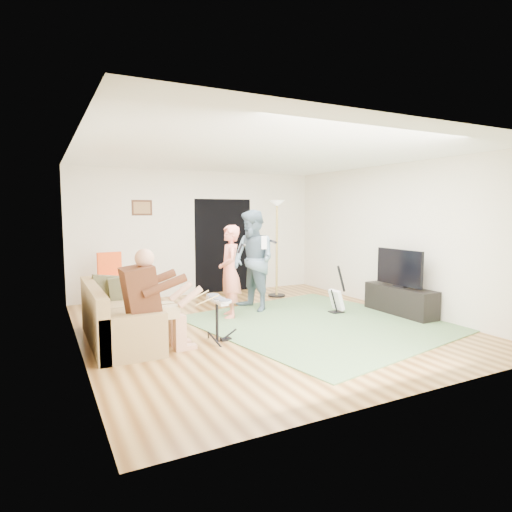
# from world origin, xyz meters

# --- Properties ---
(floor) EXTENTS (6.00, 6.00, 0.00)m
(floor) POSITION_xyz_m (0.00, 0.00, 0.00)
(floor) COLOR brown
(floor) RESTS_ON ground
(walls) EXTENTS (5.50, 6.00, 2.70)m
(walls) POSITION_xyz_m (0.00, 0.00, 1.35)
(walls) COLOR silver
(walls) RESTS_ON floor
(ceiling) EXTENTS (6.00, 6.00, 0.00)m
(ceiling) POSITION_xyz_m (0.00, 0.00, 2.70)
(ceiling) COLOR white
(ceiling) RESTS_ON walls
(window_blinds) EXTENTS (0.00, 2.05, 2.05)m
(window_blinds) POSITION_xyz_m (-2.74, 0.20, 1.55)
(window_blinds) COLOR olive
(window_blinds) RESTS_ON walls
(doorway) EXTENTS (2.10, 0.00, 2.10)m
(doorway) POSITION_xyz_m (0.55, 2.99, 1.05)
(doorway) COLOR black
(doorway) RESTS_ON walls
(picture_frame) EXTENTS (0.42, 0.03, 0.32)m
(picture_frame) POSITION_xyz_m (-1.25, 2.99, 1.90)
(picture_frame) COLOR #3F2314
(picture_frame) RESTS_ON walls
(area_rug) EXTENTS (4.03, 4.24, 0.02)m
(area_rug) POSITION_xyz_m (0.85, -0.33, 0.01)
(area_rug) COLOR #507346
(area_rug) RESTS_ON floor
(sofa) EXTENTS (0.83, 2.02, 0.82)m
(sofa) POSITION_xyz_m (-2.29, 0.18, 0.27)
(sofa) COLOR #9D7E4E
(sofa) RESTS_ON floor
(drummer) EXTENTS (0.88, 0.49, 1.36)m
(drummer) POSITION_xyz_m (-1.87, -0.47, 0.53)
(drummer) COLOR #532A17
(drummer) RESTS_ON sofa
(drum_kit) EXTENTS (0.35, 0.63, 0.65)m
(drum_kit) POSITION_xyz_m (-1.00, -0.47, 0.28)
(drum_kit) COLOR black
(drum_kit) RESTS_ON floor
(singer) EXTENTS (0.52, 0.66, 1.59)m
(singer) POSITION_xyz_m (-0.28, 0.73, 0.80)
(singer) COLOR #EE7D67
(singer) RESTS_ON floor
(microphone) EXTENTS (0.06, 0.06, 0.24)m
(microphone) POSITION_xyz_m (-0.08, 0.73, 1.19)
(microphone) COLOR black
(microphone) RESTS_ON singer
(guitarist) EXTENTS (0.86, 1.02, 1.86)m
(guitarist) POSITION_xyz_m (0.32, 1.03, 0.93)
(guitarist) COLOR slate
(guitarist) RESTS_ON floor
(guitar_held) EXTENTS (0.29, 0.61, 0.26)m
(guitar_held) POSITION_xyz_m (0.52, 1.03, 1.26)
(guitar_held) COLOR white
(guitar_held) RESTS_ON guitarist
(guitar_spare) EXTENTS (0.31, 0.28, 0.86)m
(guitar_spare) POSITION_xyz_m (1.55, 0.13, 0.25)
(guitar_spare) COLOR black
(guitar_spare) RESTS_ON floor
(torchiere_lamp) EXTENTS (0.37, 0.37, 2.06)m
(torchiere_lamp) POSITION_xyz_m (1.36, 1.97, 1.41)
(torchiere_lamp) COLOR black
(torchiere_lamp) RESTS_ON floor
(dining_chair) EXTENTS (0.51, 0.53, 1.07)m
(dining_chair) POSITION_xyz_m (-1.99, 2.17, 0.38)
(dining_chair) COLOR tan
(dining_chair) RESTS_ON floor
(tv_cabinet) EXTENTS (0.40, 1.40, 0.50)m
(tv_cabinet) POSITION_xyz_m (2.50, -0.46, 0.25)
(tv_cabinet) COLOR black
(tv_cabinet) RESTS_ON floor
(television) EXTENTS (0.06, 1.01, 0.63)m
(television) POSITION_xyz_m (2.45, -0.46, 0.85)
(television) COLOR black
(television) RESTS_ON tv_cabinet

